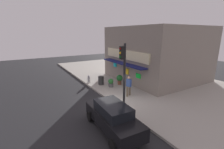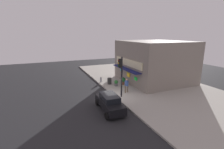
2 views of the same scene
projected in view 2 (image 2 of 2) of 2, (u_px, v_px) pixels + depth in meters
The scene contains 10 objects.
ground_plane at pixel (114, 97), 19.50m from camera, with size 58.73×58.73×0.00m, color #232326.
sidewalk at pixel (161, 89), 22.10m from camera, with size 39.15×13.82×0.16m, color #A39E93.
corner_building at pixel (154, 61), 25.27m from camera, with size 9.62×9.88×6.09m.
traffic_light at pixel (121, 72), 18.51m from camera, with size 0.32×0.58×4.67m.
fire_hydrant at pixel (101, 80), 24.94m from camera, with size 0.51×0.27×0.81m.
trash_can at pixel (109, 81), 23.98m from camera, with size 0.59×0.59×0.91m, color #2D2D2D.
pedestrian at pixel (127, 85), 20.42m from camera, with size 0.54×0.59×1.78m.
potted_plant_by_doorway at pixel (123, 80), 23.70m from camera, with size 0.66×0.66×1.05m.
potted_plant_by_window at pixel (116, 83), 23.13m from camera, with size 0.54×0.54×0.84m.
parked_car_black at pixel (110, 102), 15.99m from camera, with size 4.54×2.03×1.64m.
Camera 2 is at (16.70, -7.39, 7.34)m, focal length 26.44 mm.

